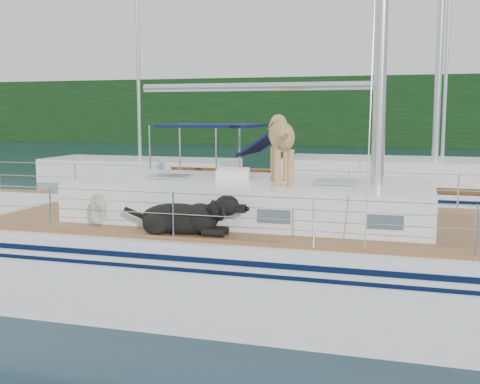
% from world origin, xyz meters
% --- Properties ---
extents(ground, '(120.00, 120.00, 0.00)m').
position_xyz_m(ground, '(0.00, 0.00, 0.00)').
color(ground, black).
rests_on(ground, ground).
extents(tree_line, '(90.00, 3.00, 6.00)m').
position_xyz_m(tree_line, '(0.00, 45.00, 3.00)').
color(tree_line, black).
rests_on(tree_line, ground).
extents(shore_bank, '(92.00, 1.00, 1.20)m').
position_xyz_m(shore_bank, '(0.00, 46.20, 0.60)').
color(shore_bank, '#595147').
rests_on(shore_bank, ground).
extents(main_sailboat, '(12.00, 3.80, 14.01)m').
position_xyz_m(main_sailboat, '(0.10, -0.01, 0.68)').
color(main_sailboat, white).
rests_on(main_sailboat, ground).
extents(neighbor_sailboat, '(11.00, 3.50, 13.30)m').
position_xyz_m(neighbor_sailboat, '(1.23, 6.40, 0.63)').
color(neighbor_sailboat, white).
rests_on(neighbor_sailboat, ground).
extents(bg_boat_west, '(8.00, 3.00, 11.65)m').
position_xyz_m(bg_boat_west, '(-8.00, 14.00, 0.45)').
color(bg_boat_west, white).
rests_on(bg_boat_west, ground).
extents(bg_boat_center, '(7.20, 3.00, 11.65)m').
position_xyz_m(bg_boat_center, '(4.00, 16.00, 0.45)').
color(bg_boat_center, white).
rests_on(bg_boat_center, ground).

